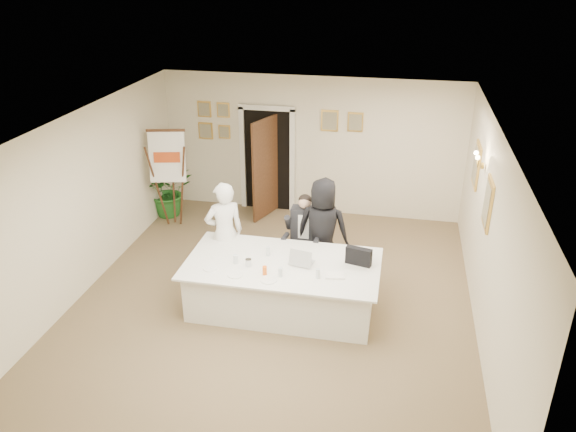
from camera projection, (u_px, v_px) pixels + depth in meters
The scene contains 28 objects.
floor at pixel (273, 302), 8.68m from camera, with size 7.00×7.00×0.00m, color brown.
ceiling at pixel (271, 126), 7.50m from camera, with size 6.00×7.00×0.02m, color white.
wall_back at pixel (312, 146), 11.20m from camera, with size 6.00×0.10×2.80m, color white.
wall_front at pixel (183, 386), 4.98m from camera, with size 6.00×0.10×2.80m, color white.
wall_left at pixel (82, 203), 8.63m from camera, with size 0.10×7.00×2.80m, color white.
wall_right at pixel (489, 239), 7.55m from camera, with size 0.10×7.00×2.80m, color white.
doorway at pixel (267, 163), 11.35m from camera, with size 1.14×0.86×2.20m.
pictures_back_wall at pixel (272, 123), 11.12m from camera, with size 3.40×0.06×0.80m, color #E8B64F, non-canonical shape.
pictures_right_wall at pixel (481, 183), 8.47m from camera, with size 0.06×2.20×0.80m, color #E8B64F, non-canonical shape.
wall_sconce at pixel (480, 160), 8.33m from camera, with size 0.20×0.30×0.24m, color gold, non-canonical shape.
conference_table at pixel (283, 285), 8.39m from camera, with size 2.85×1.51×0.78m.
seated_man at pixel (304, 234), 9.25m from camera, with size 0.60×0.64×1.40m, color black, non-canonical shape.
flip_chart at pixel (171, 183), 10.76m from camera, with size 0.70×0.50×1.93m.
standing_man at pixel (225, 233), 8.93m from camera, with size 0.62×0.41×1.71m, color white.
standing_woman at pixel (323, 230), 9.00m from camera, with size 0.85×0.55×1.73m, color black.
potted_palm at pixel (169, 191), 11.39m from camera, with size 0.94×0.82×1.05m, color #1F5E1F.
laptop at pixel (302, 254), 8.17m from camera, with size 0.34×0.36×0.28m, color #B7BABC, non-canonical shape.
laptop_bag at pixel (359, 256), 8.13m from camera, with size 0.38×0.10×0.27m, color black.
paper_stack at pixel (335, 276), 7.87m from camera, with size 0.27×0.19×0.03m, color white.
plate_left at pixel (210, 268), 8.06m from camera, with size 0.20×0.20×0.01m, color white.
plate_mid at pixel (235, 275), 7.90m from camera, with size 0.22×0.22×0.01m, color white.
plate_near at pixel (269, 280), 7.78m from camera, with size 0.24×0.24×0.01m, color white.
glass_a at pixel (236, 259), 8.18m from camera, with size 0.07×0.07×0.14m, color silver.
glass_b at pixel (280, 272), 7.85m from camera, with size 0.06×0.06×0.14m, color silver.
glass_c at pixel (318, 274), 7.81m from camera, with size 0.06×0.06×0.14m, color silver.
glass_d at pixel (268, 251), 8.40m from camera, with size 0.06×0.06×0.14m, color silver.
oj_glass at pixel (265, 271), 7.90m from camera, with size 0.06×0.06×0.13m, color orange.
steel_jug at pixel (248, 263), 8.12m from camera, with size 0.09×0.09×0.11m, color silver.
Camera 1 is at (1.69, -7.11, 4.88)m, focal length 35.00 mm.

